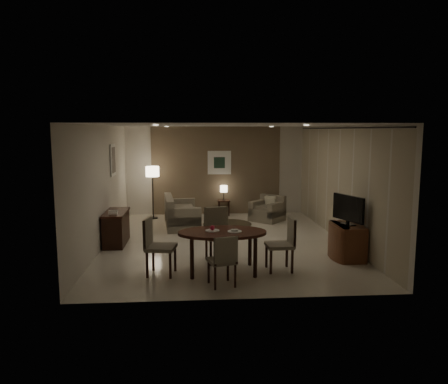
{
  "coord_description": "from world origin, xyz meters",
  "views": [
    {
      "loc": [
        -0.76,
        -9.92,
        2.6
      ],
      "look_at": [
        0.0,
        0.2,
        1.15
      ],
      "focal_mm": 35.0,
      "sensor_mm": 36.0,
      "label": 1
    }
  ],
  "objects": [
    {
      "name": "art_back_canvas",
      "position": [
        0.1,
        3.44,
        1.6
      ],
      "size": [
        0.34,
        0.01,
        0.34
      ],
      "primitive_type": "cube",
      "color": "#1B3123",
      "rests_on": "wall_back"
    },
    {
      "name": "taupe_accent",
      "position": [
        0.0,
        3.48,
        1.35
      ],
      "size": [
        3.96,
        0.03,
        2.7
      ],
      "primitive_type": "cube",
      "color": "brown",
      "rests_on": "wall_back"
    },
    {
      "name": "napkin",
      "position": [
        0.01,
        -2.22,
        0.79
      ],
      "size": [
        0.12,
        0.08,
        0.03
      ],
      "primitive_type": "cube",
      "color": "white",
      "rests_on": "plate_b"
    },
    {
      "name": "chair_left",
      "position": [
        -1.32,
        -2.23,
        0.52
      ],
      "size": [
        0.58,
        0.58,
        1.03
      ],
      "primitive_type": null,
      "rotation": [
        0.0,
        0.0,
        1.4
      ],
      "color": "#79705D",
      "rests_on": "floor"
    },
    {
      "name": "chair_far",
      "position": [
        -0.23,
        -1.53,
        0.53
      ],
      "size": [
        0.59,
        0.59,
        1.06
      ],
      "primitive_type": null,
      "rotation": [
        0.0,
        0.0,
        0.17
      ],
      "color": "#79705D",
      "rests_on": "floor"
    },
    {
      "name": "downlight_nl",
      "position": [
        -1.4,
        -1.8,
        2.69
      ],
      "size": [
        0.1,
        0.1,
        0.01
      ],
      "primitive_type": "cylinder",
      "color": "white",
      "rests_on": "ceiling"
    },
    {
      "name": "curtain_rod",
      "position": [
        2.68,
        0.0,
        2.64
      ],
      "size": [
        0.03,
        6.8,
        0.03
      ],
      "primitive_type": "cylinder",
      "rotation": [
        1.57,
        0.0,
        0.0
      ],
      "color": "black",
      "rests_on": "wall_right"
    },
    {
      "name": "room_shell",
      "position": [
        0.0,
        0.4,
        1.35
      ],
      "size": [
        5.5,
        7.0,
        2.7
      ],
      "color": "beige",
      "rests_on": "ground"
    },
    {
      "name": "art_left_frame",
      "position": [
        -2.72,
        1.2,
        1.85
      ],
      "size": [
        0.03,
        0.6,
        0.8
      ],
      "primitive_type": "cube",
      "color": "silver",
      "rests_on": "wall_left"
    },
    {
      "name": "fruit_apple",
      "position": [
        -0.39,
        -2.12,
        0.82
      ],
      "size": [
        0.09,
        0.09,
        0.09
      ],
      "primitive_type": "sphere",
      "color": "#AF1431",
      "rests_on": "plate_a"
    },
    {
      "name": "curtain_wall",
      "position": [
        2.68,
        0.0,
        1.32
      ],
      "size": [
        0.08,
        6.7,
        2.58
      ],
      "primitive_type": null,
      "color": "#B8AD90",
      "rests_on": "wall_right"
    },
    {
      "name": "telephone",
      "position": [
        -2.49,
        -0.3,
        0.8
      ],
      "size": [
        0.2,
        0.14,
        0.09
      ],
      "primitive_type": null,
      "color": "white",
      "rests_on": "console_desk"
    },
    {
      "name": "downlight_fl",
      "position": [
        -1.4,
        1.8,
        2.69
      ],
      "size": [
        0.1,
        0.1,
        0.01
      ],
      "primitive_type": "cylinder",
      "color": "white",
      "rests_on": "ceiling"
    },
    {
      "name": "downlight_fr",
      "position": [
        1.4,
        1.8,
        2.69
      ],
      "size": [
        0.1,
        0.1,
        0.01
      ],
      "primitive_type": "cylinder",
      "color": "white",
      "rests_on": "ceiling"
    },
    {
      "name": "armchair",
      "position": [
        1.4,
        2.28,
        0.36
      ],
      "size": [
        1.11,
        1.11,
        0.72
      ],
      "primitive_type": null,
      "rotation": [
        0.0,
        0.0,
        -0.75
      ],
      "color": "#79705D",
      "rests_on": "floor"
    },
    {
      "name": "art_back_frame",
      "position": [
        0.1,
        3.46,
        1.6
      ],
      "size": [
        0.72,
        0.03,
        0.72
      ],
      "primitive_type": "cube",
      "color": "silver",
      "rests_on": "wall_back"
    },
    {
      "name": "downlight_nr",
      "position": [
        1.4,
        -1.8,
        2.69
      ],
      "size": [
        0.1,
        0.1,
        0.01
      ],
      "primitive_type": "cylinder",
      "color": "white",
      "rests_on": "ceiling"
    },
    {
      "name": "plate_b",
      "position": [
        0.01,
        -2.22,
        0.77
      ],
      "size": [
        0.26,
        0.26,
        0.02
      ],
      "primitive_type": "cylinder",
      "color": "white",
      "rests_on": "dining_table"
    },
    {
      "name": "art_left_canvas",
      "position": [
        -2.71,
        1.2,
        1.85
      ],
      "size": [
        0.01,
        0.46,
        0.64
      ],
      "primitive_type": "cube",
      "color": "gray",
      "rests_on": "wall_left"
    },
    {
      "name": "flat_tv",
      "position": [
        2.38,
        -1.5,
        1.02
      ],
      "size": [
        0.36,
        0.85,
        0.6
      ],
      "primitive_type": null,
      "rotation": [
        0.0,
        0.0,
        0.35
      ],
      "color": "black",
      "rests_on": "tv_cabinet"
    },
    {
      "name": "floor_lamp",
      "position": [
        -1.9,
        2.88,
        0.77
      ],
      "size": [
        0.39,
        0.39,
        1.54
      ],
      "primitive_type": null,
      "color": "#FFE5B7",
      "rests_on": "floor"
    },
    {
      "name": "tv_cabinet",
      "position": [
        2.4,
        -1.5,
        0.35
      ],
      "size": [
        0.48,
        0.9,
        0.7
      ],
      "primitive_type": null,
      "color": "brown",
      "rests_on": "floor"
    },
    {
      "name": "round_rug",
      "position": [
        0.22,
        1.91,
        0.01
      ],
      "size": [
        1.35,
        1.35,
        0.01
      ],
      "primitive_type": "cylinder",
      "color": "#393020",
      "rests_on": "floor"
    },
    {
      "name": "console_desk",
      "position": [
        -2.49,
        0.0,
        0.38
      ],
      "size": [
        0.48,
        1.2,
        0.75
      ],
      "primitive_type": null,
      "color": "#432115",
      "rests_on": "floor"
    },
    {
      "name": "side_table",
      "position": [
        0.22,
        3.21,
        0.23
      ],
      "size": [
        0.37,
        0.37,
        0.47
      ],
      "primitive_type": null,
      "color": "black",
      "rests_on": "floor"
    },
    {
      "name": "sofa",
      "position": [
        -1.03,
        1.75,
        0.41
      ],
      "size": [
        1.81,
        1.03,
        0.82
      ],
      "primitive_type": null,
      "rotation": [
        0.0,
        0.0,
        1.67
      ],
      "color": "#79705D",
      "rests_on": "floor"
    },
    {
      "name": "chair_right",
      "position": [
        0.85,
        -2.16,
        0.49
      ],
      "size": [
        0.5,
        0.5,
        0.99
      ],
      "primitive_type": null,
      "rotation": [
        0.0,
        0.0,
        -1.54
      ],
      "color": "#79705D",
      "rests_on": "floor"
    },
    {
      "name": "chair_near",
      "position": [
        -0.27,
        -2.87,
        0.44
      ],
      "size": [
        0.52,
        0.52,
        0.88
      ],
      "primitive_type": null,
      "rotation": [
        0.0,
        0.0,
        3.41
      ],
      "color": "#79705D",
      "rests_on": "floor"
    },
    {
      "name": "plate_a",
      "position": [
        -0.39,
        -2.12,
        0.77
      ],
      "size": [
        0.26,
        0.26,
        0.02
      ],
      "primitive_type": "cylinder",
      "color": "white",
      "rests_on": "dining_table"
    },
    {
      "name": "table_lamp",
      "position": [
        0.22,
        3.21,
        0.72
      ],
      "size": [
        0.22,
        0.22,
        0.5
      ],
      "primitive_type": null,
      "color": "#FFEAC1",
      "rests_on": "side_table"
    },
    {
      "name": "dining_table",
      "position": [
        -0.21,
        -2.17,
        0.38
      ],
      "size": [
        1.62,
        1.01,
        0.76
      ],
      "primitive_type": null,
      "color": "#432115",
      "rests_on": "floor"
    }
  ]
}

